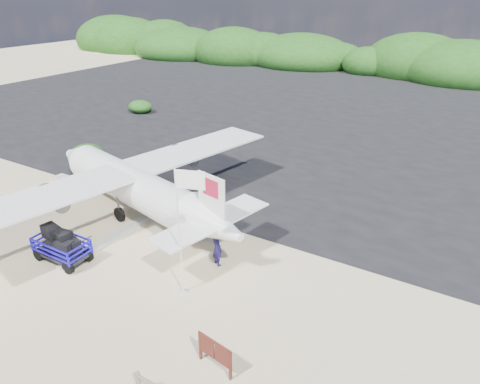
% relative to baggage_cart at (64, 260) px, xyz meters
% --- Properties ---
extents(ground, '(160.00, 160.00, 0.00)m').
position_rel_baggage_cart_xyz_m(ground, '(5.07, 1.35, 0.00)').
color(ground, beige).
extents(asphalt_apron, '(90.00, 50.00, 0.04)m').
position_rel_baggage_cart_xyz_m(asphalt_apron, '(5.07, 31.35, 0.00)').
color(asphalt_apron, '#B2B2B2').
rests_on(asphalt_apron, ground).
extents(lagoon, '(9.00, 7.00, 0.40)m').
position_rel_baggage_cart_xyz_m(lagoon, '(-3.93, 2.85, 0.00)').
color(lagoon, '#B2B2B2').
rests_on(lagoon, ground).
extents(vegetation_band, '(124.00, 8.00, 4.40)m').
position_rel_baggage_cart_xyz_m(vegetation_band, '(5.07, 56.35, 0.00)').
color(vegetation_band, '#B2B2B2').
rests_on(vegetation_band, ground).
extents(baggage_cart, '(2.78, 1.60, 1.39)m').
position_rel_baggage_cart_xyz_m(baggage_cart, '(0.00, 0.00, 0.00)').
color(baggage_cart, '#170DCE').
rests_on(baggage_cart, ground).
extents(flagpole, '(1.21, 0.80, 5.62)m').
position_rel_baggage_cart_xyz_m(flagpole, '(6.15, 0.99, 0.00)').
color(flagpole, white).
rests_on(flagpole, ground).
extents(signboard, '(1.52, 0.38, 1.25)m').
position_rel_baggage_cart_xyz_m(signboard, '(9.49, -1.62, 0.00)').
color(signboard, '#5A2319').
rests_on(signboard, ground).
extents(crew_a, '(0.69, 0.59, 1.62)m').
position_rel_baggage_cart_xyz_m(crew_a, '(6.27, 3.38, 0.81)').
color(crew_a, '#191348').
rests_on(crew_a, ground).
extents(crew_b, '(1.01, 0.86, 1.84)m').
position_rel_baggage_cart_xyz_m(crew_b, '(3.61, 4.52, 0.92)').
color(crew_b, '#191348').
rests_on(crew_b, ground).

